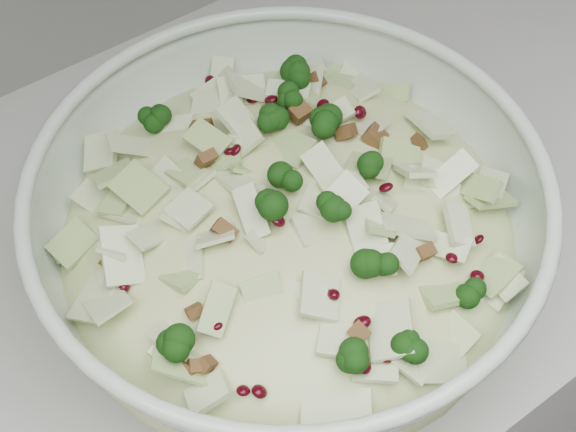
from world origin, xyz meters
The scene contains 2 objects.
mixing_bowl centered at (-0.67, 1.60, 0.98)m, with size 0.49×0.49×0.16m.
salad centered at (-0.67, 1.60, 1.01)m, with size 0.38×0.38×0.16m.
Camera 1 is at (-0.89, 1.31, 1.50)m, focal length 50.00 mm.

